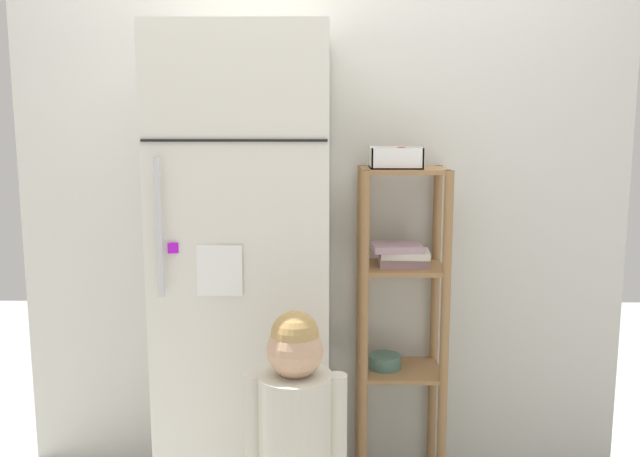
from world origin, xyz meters
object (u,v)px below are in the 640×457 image
object	(u,v)px
child_standing	(295,433)
fruit_bin	(399,159)
pantry_shelf_unit	(400,299)
refrigerator	(249,280)

from	to	relation	value
child_standing	fruit_bin	xyz separation A→B (m)	(0.37, 0.75, 0.77)
pantry_shelf_unit	fruit_bin	bearing A→B (deg)	-139.60
fruit_bin	pantry_shelf_unit	bearing A→B (deg)	40.40
child_standing	pantry_shelf_unit	bearing A→B (deg)	63.13
child_standing	pantry_shelf_unit	size ratio (longest dim) A/B	0.73
refrigerator	fruit_bin	xyz separation A→B (m)	(0.57, 0.18, 0.44)
refrigerator	pantry_shelf_unit	world-z (taller)	refrigerator
refrigerator	child_standing	world-z (taller)	refrigerator
child_standing	fruit_bin	bearing A→B (deg)	63.67
refrigerator	fruit_bin	distance (m)	0.74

